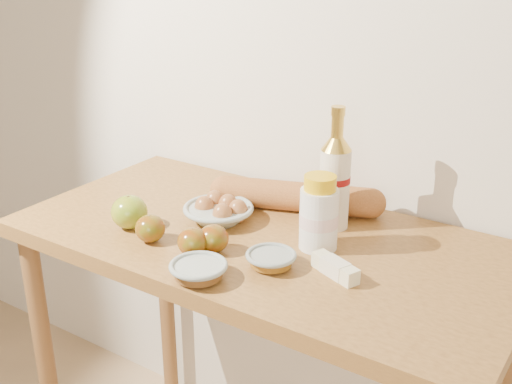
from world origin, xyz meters
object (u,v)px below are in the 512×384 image
egg_bowl (219,211)px  baguette (296,196)px  bourbon_bottle (335,180)px  cream_bottle (319,215)px  table (263,281)px

egg_bowl → baguette: (0.13, 0.16, 0.01)m
egg_bowl → baguette: bearing=51.8°
bourbon_bottle → cream_bottle: (0.02, -0.12, -0.04)m
bourbon_bottle → cream_bottle: bourbon_bottle is taller
bourbon_bottle → baguette: 0.15m
bourbon_bottle → baguette: bourbon_bottle is taller
table → baguette: bearing=93.3°
baguette → bourbon_bottle: bearing=-36.1°
baguette → egg_bowl: bearing=-148.2°
egg_bowl → baguette: 0.20m
table → baguette: (-0.01, 0.17, 0.16)m
cream_bottle → egg_bowl: bearing=-171.2°
baguette → table: bearing=-106.7°
table → egg_bowl: size_ratio=5.85×
table → bourbon_bottle: bourbon_bottle is taller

